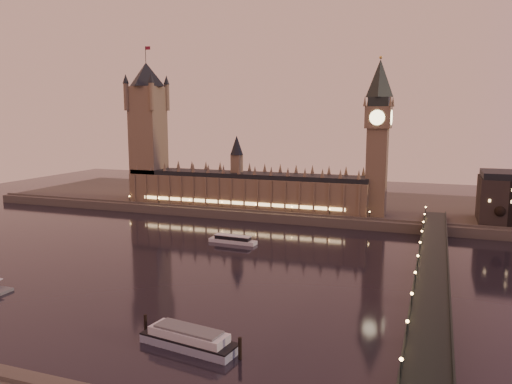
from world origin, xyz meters
The scene contains 9 objects.
ground centered at (0.00, 0.00, 0.00)m, with size 700.00×700.00×0.00m, color black.
far_embankment centered at (30.00, 165.00, 3.00)m, with size 560.00×130.00×6.00m, color #423D35.
palace_of_westminster centered at (-40.12, 120.99, 21.71)m, with size 180.00×26.62×52.00m.
victoria_tower centered at (-120.00, 121.00, 65.79)m, with size 31.68×31.68×118.00m.
big_ben centered at (53.99, 120.99, 63.95)m, with size 17.68×17.68×104.00m.
westminster_bridge centered at (91.61, 0.00, 5.52)m, with size 13.20×260.00×15.30m.
bare_tree_0 centered at (127.93, 109.00, 16.38)m, with size 6.83×6.83×13.88m.
cruise_boat_a centered at (-16.21, 41.77, 1.99)m, with size 28.49×7.57×4.51m.
moored_barge centered at (21.21, -83.03, 2.90)m, with size 37.08×13.64×6.86m.
Camera 1 is at (91.85, -214.40, 72.24)m, focal length 35.00 mm.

